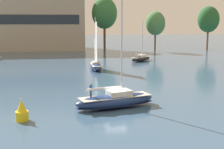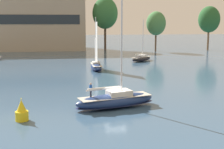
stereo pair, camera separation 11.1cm
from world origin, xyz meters
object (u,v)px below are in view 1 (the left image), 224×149
Objects in this scene: tree_shore_center at (104,13)px; sailboat_main at (116,100)px; channel_buoy at (22,112)px; tree_shore_left at (208,20)px; sailboat_moored_outer_mooring at (96,65)px; sailboat_moored_far_slip at (141,58)px; tree_shore_right at (155,23)px.

tree_shore_center is 1.35× the size of sailboat_main.
channel_buoy is (-16.66, -77.66, -11.65)m from tree_shore_center.
tree_shore_left is 1.13× the size of sailboat_main.
sailboat_main is 1.24× the size of sailboat_moored_outer_mooring.
tree_shore_center is 7.72× the size of channel_buoy.
sailboat_moored_far_slip is (5.69, -32.39, -11.88)m from tree_shore_center.
tree_shore_left reaches higher than sailboat_moored_outer_mooring.
tree_shore_right is 70.40m from sailboat_main.
tree_shore_center is at bearing 153.76° from tree_shore_right.
sailboat_main is at bearing 20.16° from channel_buoy.
sailboat_main is (-6.70, -74.00, -11.68)m from tree_shore_center.
sailboat_moored_far_slip is at bearing 45.69° from sailboat_moored_outer_mooring.
sailboat_main is at bearing -106.58° from sailboat_moored_far_slip.
sailboat_moored_far_slip reaches higher than channel_buoy.
tree_shore_right is 5.63× the size of channel_buoy.
tree_shore_left is 80.41m from sailboat_main.
tree_shore_center is 18.12m from tree_shore_right.
tree_shore_left is 0.83× the size of tree_shore_center.
tree_shore_left is 1.40× the size of sailboat_moored_outer_mooring.
tree_shore_left is at bearing 54.23° from channel_buoy.
sailboat_moored_far_slip is at bearing 63.73° from channel_buoy.
sailboat_main is at bearing -95.17° from tree_shore_center.
sailboat_main is 10.61m from channel_buoy.
tree_shore_center reaches higher than tree_shore_right.
sailboat_main is at bearing -90.08° from sailboat_moored_outer_mooring.
sailboat_moored_far_slip is 4.43× the size of channel_buoy.
tree_shore_right is at bearing 58.68° from sailboat_moored_outer_mooring.
tree_shore_left reaches higher than sailboat_moored_far_slip.
sailboat_main is at bearing -108.91° from tree_shore_right.
tree_shore_center is at bearing 170.38° from tree_shore_left.
sailboat_moored_outer_mooring is at bearing 72.95° from channel_buoy.
sailboat_main is 28.97m from sailboat_moored_outer_mooring.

